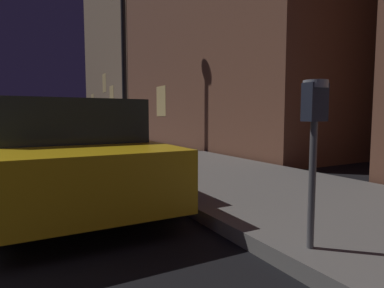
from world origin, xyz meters
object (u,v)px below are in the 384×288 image
(parking_meter, at_px, (314,122))
(car_blue, at_px, (39,131))
(street_lamp, at_px, (123,29))
(car_yellow_cab, at_px, (68,151))

(parking_meter, relative_size, car_blue, 0.32)
(street_lamp, bearing_deg, car_yellow_cab, -115.18)
(car_yellow_cab, bearing_deg, street_lamp, 64.82)
(car_blue, bearing_deg, car_yellow_cab, -90.00)
(car_blue, relative_size, street_lamp, 0.71)
(car_blue, distance_m, street_lamp, 4.45)
(parking_meter, relative_size, street_lamp, 0.23)
(parking_meter, bearing_deg, car_yellow_cab, 113.99)
(car_blue, height_order, street_lamp, street_lamp)
(parking_meter, height_order, car_yellow_cab, parking_meter)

